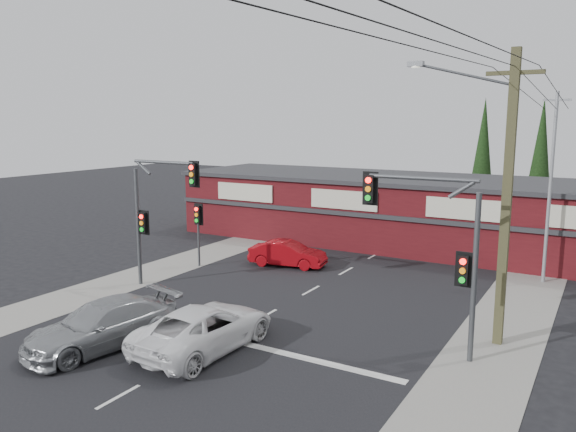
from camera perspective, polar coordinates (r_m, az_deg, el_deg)
The scene contains 18 objects.
ground at distance 21.71m, azimuth -4.14°, elevation -11.07°, with size 120.00×120.00×0.00m, color black.
road_strip at distance 25.75m, azimuth 2.20°, elevation -7.66°, with size 14.00×70.00×0.01m, color black.
verge_left at distance 30.52m, azimuth -12.09°, elevation -5.09°, with size 3.00×70.00×0.02m, color gray.
verge_right at distance 23.23m, azimuth 21.36°, elevation -10.29°, with size 3.00×70.00×0.02m, color gray.
stop_line at distance 18.83m, azimuth 2.29°, elevation -14.35°, with size 6.50×0.35×0.01m, color silver.
white_suv at distance 19.56m, azimuth -8.47°, elevation -11.15°, with size 2.52×5.47×1.52m, color white.
silver_suv at distance 20.54m, azimuth -18.31°, elevation -10.45°, with size 2.21×5.42×1.57m, color #A1A5A7.
red_sedan at distance 29.93m, azimuth -0.03°, elevation -3.85°, with size 1.43×4.09×1.35m, color #9E0910.
lane_dashes at distance 19.79m, azimuth -8.45°, elevation -13.22°, with size 0.12×32.46×0.01m.
shop_building at distance 36.38m, azimuth 9.74°, elevation 0.78°, with size 27.30×8.40×4.22m.
conifer_near at distance 41.56m, azimuth 19.17°, elevation 6.13°, with size 1.80×1.80×9.25m.
conifer_far at distance 43.01m, azimuth 24.29°, elevation 5.91°, with size 1.80×1.80×9.25m.
traffic_mast_left at distance 26.20m, azimuth -13.42°, elevation 1.19°, with size 3.77×0.27×5.97m.
traffic_mast_right at distance 18.70m, azimuth 15.19°, elevation -2.19°, with size 3.96×0.27×5.97m.
pedestal_signal at distance 29.91m, azimuth -9.11°, elevation -0.59°, with size 0.55×0.27×3.38m.
utility_pole at distance 20.08m, azimuth 21.00°, elevation 2.50°, with size 4.38×0.59×10.00m.
steel_pole at distance 28.98m, azimuth 25.11°, elevation 2.88°, with size 1.20×0.16×9.00m.
power_lines at distance 14.63m, azimuth 18.70°, elevation 14.51°, with size 2.01×29.00×1.22m.
Camera 1 is at (11.52, -16.71, 7.69)m, focal length 35.00 mm.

